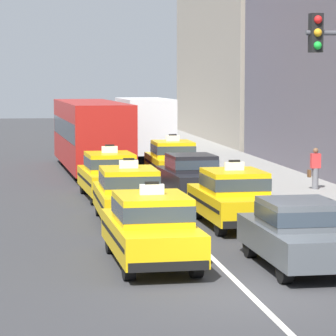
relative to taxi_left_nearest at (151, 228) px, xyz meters
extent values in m
plane|color=#353538|center=(1.56, -3.12, -0.88)|extent=(160.00, 160.00, 0.00)
cube|color=silver|center=(1.56, 16.88, -0.87)|extent=(0.14, 80.00, 0.01)
cube|color=gray|center=(7.16, 11.88, -0.80)|extent=(4.00, 90.00, 0.15)
cylinder|color=black|center=(-0.79, 1.56, -0.56)|extent=(0.26, 0.65, 0.64)
cylinder|color=black|center=(0.69, 1.60, -0.56)|extent=(0.26, 0.65, 0.64)
cylinder|color=black|center=(-0.69, -1.50, -0.56)|extent=(0.26, 0.65, 0.64)
cylinder|color=black|center=(0.78, -1.46, -0.56)|extent=(0.26, 0.65, 0.64)
cube|color=yellow|center=(0.00, 0.05, -0.21)|extent=(1.93, 4.55, 0.70)
cube|color=black|center=(0.00, 0.05, -0.16)|extent=(1.94, 4.19, 0.10)
cube|color=yellow|center=(0.00, -0.10, 0.46)|extent=(1.66, 2.15, 0.64)
cube|color=#2D3842|center=(0.00, -0.10, 0.46)|extent=(1.68, 2.17, 0.35)
cube|color=white|center=(0.00, -0.10, 0.90)|extent=(0.56, 0.14, 0.24)
cube|color=black|center=(0.00, -0.10, 1.05)|extent=(0.32, 0.12, 0.06)
cube|color=black|center=(-0.07, 2.26, -0.46)|extent=(1.71, 0.19, 0.20)
cube|color=black|center=(0.06, -2.16, -0.46)|extent=(1.71, 0.19, 0.20)
cylinder|color=black|center=(-0.58, 7.68, -0.56)|extent=(0.24, 0.64, 0.64)
cylinder|color=black|center=(0.89, 7.68, -0.56)|extent=(0.24, 0.64, 0.64)
cylinder|color=black|center=(-0.59, 4.62, -0.56)|extent=(0.24, 0.64, 0.64)
cylinder|color=black|center=(0.88, 4.62, -0.56)|extent=(0.24, 0.64, 0.64)
cube|color=yellow|center=(0.15, 6.15, -0.21)|extent=(1.81, 4.51, 0.70)
cube|color=black|center=(0.15, 6.15, -0.16)|extent=(1.83, 4.15, 0.10)
cube|color=yellow|center=(0.15, 6.00, 0.46)|extent=(1.61, 2.10, 0.64)
cube|color=#2D3842|center=(0.15, 6.00, 0.46)|extent=(1.63, 2.12, 0.35)
cube|color=white|center=(0.15, 6.00, 0.90)|extent=(0.56, 0.12, 0.24)
cube|color=black|center=(0.15, 6.00, 1.05)|extent=(0.32, 0.11, 0.06)
cube|color=black|center=(0.16, 8.36, -0.46)|extent=(1.71, 0.15, 0.20)
cube|color=black|center=(0.14, 3.94, -0.46)|extent=(1.71, 0.15, 0.20)
cylinder|color=black|center=(-0.74, 13.18, -0.56)|extent=(0.27, 0.65, 0.64)
cylinder|color=black|center=(0.74, 13.26, -0.56)|extent=(0.27, 0.65, 0.64)
cylinder|color=black|center=(-0.58, 10.13, -0.56)|extent=(0.27, 0.65, 0.64)
cylinder|color=black|center=(0.90, 10.20, -0.56)|extent=(0.27, 0.65, 0.64)
cube|color=yellow|center=(0.08, 11.69, -0.21)|extent=(2.03, 4.59, 0.70)
cube|color=black|center=(0.08, 11.69, -0.16)|extent=(2.04, 4.23, 0.10)
cube|color=yellow|center=(0.09, 11.54, 0.46)|extent=(1.71, 2.18, 0.64)
cube|color=#2D3842|center=(0.09, 11.54, 0.46)|extent=(1.73, 2.20, 0.35)
cube|color=white|center=(0.09, 11.54, 0.90)|extent=(0.57, 0.15, 0.24)
cube|color=black|center=(0.09, 11.54, 1.05)|extent=(0.33, 0.13, 0.06)
cube|color=black|center=(-0.04, 13.90, -0.46)|extent=(1.71, 0.23, 0.20)
cube|color=black|center=(0.19, 9.48, -0.46)|extent=(1.71, 0.23, 0.20)
cylinder|color=black|center=(-1.07, 24.45, -0.56)|extent=(0.27, 0.65, 0.64)
cylinder|color=black|center=(0.93, 24.55, -0.56)|extent=(0.27, 0.65, 0.64)
cylinder|color=black|center=(-0.76, 17.74, -0.56)|extent=(0.27, 0.65, 0.64)
cylinder|color=black|center=(1.24, 17.83, -0.56)|extent=(0.27, 0.65, 0.64)
cube|color=#B21E19|center=(0.08, 21.14, 0.89)|extent=(3.01, 11.30, 2.90)
cube|color=#2D3842|center=(0.08, 21.14, 1.14)|extent=(3.01, 10.86, 0.84)
cube|color=black|center=(-0.17, 26.69, 2.09)|extent=(2.13, 0.18, 0.36)
cylinder|color=black|center=(2.49, 0.53, -0.56)|extent=(0.25, 0.64, 0.64)
cylinder|color=black|center=(3.94, 0.55, -0.56)|extent=(0.25, 0.64, 0.64)
cylinder|color=black|center=(2.53, -2.31, -0.56)|extent=(0.25, 0.64, 0.64)
cube|color=#4C5156|center=(3.23, -0.88, -0.23)|extent=(1.81, 4.32, 0.66)
cube|color=#4C5156|center=(3.23, -0.98, 0.40)|extent=(1.58, 1.92, 0.60)
cube|color=#2D3842|center=(3.23, -0.98, 0.40)|extent=(1.60, 1.94, 0.33)
cylinder|color=black|center=(2.32, 6.59, -0.56)|extent=(0.26, 0.65, 0.64)
cylinder|color=black|center=(3.79, 6.64, -0.56)|extent=(0.26, 0.65, 0.64)
cylinder|color=black|center=(2.40, 3.54, -0.56)|extent=(0.26, 0.65, 0.64)
cylinder|color=black|center=(3.88, 3.58, -0.56)|extent=(0.26, 0.65, 0.64)
cube|color=yellow|center=(3.10, 5.09, -0.21)|extent=(1.92, 4.55, 0.70)
cube|color=black|center=(3.10, 5.09, -0.16)|extent=(1.93, 4.19, 0.10)
cube|color=yellow|center=(3.10, 4.94, 0.46)|extent=(1.66, 2.14, 0.64)
cube|color=#2D3842|center=(3.10, 4.94, 0.46)|extent=(1.68, 2.16, 0.35)
cube|color=white|center=(3.10, 4.94, 0.90)|extent=(0.56, 0.14, 0.24)
cube|color=black|center=(3.10, 4.94, 1.05)|extent=(0.32, 0.12, 0.06)
cube|color=black|center=(3.04, 7.30, -0.46)|extent=(1.71, 0.19, 0.20)
cube|color=black|center=(3.16, 2.88, -0.46)|extent=(1.71, 0.19, 0.20)
cylinder|color=black|center=(2.22, 12.86, -0.56)|extent=(0.27, 0.65, 0.64)
cylinder|color=black|center=(3.66, 12.92, -0.56)|extent=(0.27, 0.65, 0.64)
cylinder|color=black|center=(2.35, 10.02, -0.56)|extent=(0.27, 0.65, 0.64)
cylinder|color=black|center=(3.79, 10.09, -0.56)|extent=(0.27, 0.65, 0.64)
cube|color=black|center=(3.01, 11.47, -0.23)|extent=(1.96, 4.38, 0.66)
cube|color=black|center=(3.01, 11.37, 0.40)|extent=(1.65, 1.97, 0.60)
cube|color=#2D3842|center=(3.01, 11.37, 0.40)|extent=(1.67, 1.99, 0.33)
cylinder|color=black|center=(2.52, 18.75, -0.56)|extent=(0.24, 0.64, 0.64)
cylinder|color=black|center=(3.99, 18.74, -0.56)|extent=(0.24, 0.64, 0.64)
cylinder|color=black|center=(2.51, 15.69, -0.56)|extent=(0.24, 0.64, 0.64)
cylinder|color=black|center=(3.98, 15.68, -0.56)|extent=(0.24, 0.64, 0.64)
cube|color=yellow|center=(3.25, 17.21, -0.21)|extent=(1.81, 4.51, 0.70)
cube|color=black|center=(3.25, 17.21, -0.16)|extent=(1.83, 4.15, 0.10)
cube|color=yellow|center=(3.25, 17.06, 0.46)|extent=(1.61, 2.10, 0.64)
cube|color=#2D3842|center=(3.25, 17.06, 0.46)|extent=(1.63, 2.12, 0.35)
cube|color=white|center=(3.25, 17.06, 0.90)|extent=(0.56, 0.12, 0.24)
cube|color=black|center=(3.25, 17.06, 1.05)|extent=(0.32, 0.11, 0.06)
cube|color=black|center=(3.26, 19.42, -0.46)|extent=(1.71, 0.15, 0.20)
cube|color=black|center=(3.24, 15.00, -0.46)|extent=(1.71, 0.15, 0.20)
cylinder|color=black|center=(2.05, 27.29, -0.56)|extent=(0.27, 0.65, 0.64)
cylinder|color=black|center=(3.95, 27.37, -0.56)|extent=(0.27, 0.65, 0.64)
cylinder|color=black|center=(2.21, 23.39, -0.56)|extent=(0.27, 0.65, 0.64)
cylinder|color=black|center=(4.11, 23.47, -0.56)|extent=(0.27, 0.65, 0.64)
cube|color=#194C8C|center=(2.96, 28.31, 0.49)|extent=(2.19, 2.29, 2.10)
cube|color=#2D3842|center=(2.91, 29.38, 0.79)|extent=(1.93, 0.14, 0.76)
cube|color=silver|center=(3.10, 25.05, 1.04)|extent=(2.52, 5.29, 2.70)
cylinder|color=black|center=(2.30, 33.57, -0.56)|extent=(0.27, 0.65, 0.64)
cylinder|color=black|center=(3.75, 33.65, -0.56)|extent=(0.27, 0.65, 0.64)
cylinder|color=black|center=(2.45, 30.74, -0.56)|extent=(0.27, 0.65, 0.64)
cylinder|color=black|center=(3.89, 30.81, -0.56)|extent=(0.27, 0.65, 0.64)
cube|color=navy|center=(3.10, 32.19, -0.23)|extent=(1.98, 4.38, 0.66)
cube|color=navy|center=(3.10, 32.09, 0.40)|extent=(1.65, 1.98, 0.60)
cube|color=#2D3842|center=(3.10, 32.09, 0.40)|extent=(1.68, 2.00, 0.33)
cylinder|color=slate|center=(7.87, 12.07, -0.33)|extent=(0.24, 0.24, 0.79)
cube|color=red|center=(7.87, 12.07, 0.34)|extent=(0.36, 0.22, 0.55)
sphere|color=brown|center=(7.87, 12.07, 0.73)|extent=(0.20, 0.20, 0.20)
cube|color=brown|center=(7.63, 12.07, -0.13)|extent=(0.10, 0.20, 0.28)
cube|color=black|center=(2.81, -3.27, 4.32)|extent=(0.24, 0.24, 0.76)
sphere|color=red|center=(2.81, -3.40, 4.57)|extent=(0.16, 0.16, 0.16)
sphere|color=orange|center=(2.81, -3.40, 4.32)|extent=(0.16, 0.16, 0.16)
sphere|color=green|center=(2.81, -3.40, 4.07)|extent=(0.16, 0.16, 0.16)
camera|label=1|loc=(-2.80, -20.51, 3.46)|focal=97.04mm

